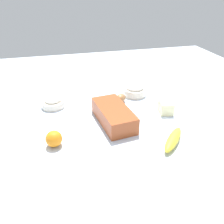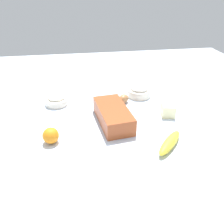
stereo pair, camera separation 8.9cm
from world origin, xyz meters
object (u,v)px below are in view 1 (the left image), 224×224
Objects in this scene: flour_bowl at (53,102)px; sugar_bowl at (135,90)px; banana at (173,139)px; orange_fruit at (54,139)px; egg_near_butter at (121,98)px; loaf_pan at (114,115)px; butter_block at (166,107)px.

sugar_bowl is (-0.03, 0.47, 0.01)m from flour_bowl.
sugar_bowl reaches higher than banana.
sugar_bowl is 1.94× the size of orange_fruit.
egg_near_butter is at bearing -56.67° from sugar_bowl.
banana is at bearing 34.97° from loaf_pan.
butter_block is (0.20, 0.56, 0.00)m from flour_bowl.
butter_block is 0.25m from egg_near_butter.
butter_block is (-0.14, 0.57, -0.00)m from orange_fruit.
egg_near_butter is (-0.41, -0.11, 0.00)m from banana.
orange_fruit reaches higher than egg_near_butter.
sugar_bowl is 0.13m from egg_near_butter.
sugar_bowl reaches higher than flour_bowl.
banana is 2.11× the size of butter_block.
butter_block is (-0.25, 0.09, 0.01)m from banana.
butter_block is (-0.03, 0.28, -0.01)m from loaf_pan.
flour_bowl reaches higher than banana.
banana is 2.88× the size of egg_near_butter.
flour_bowl is 0.35m from orange_fruit.
flour_bowl is at bearing -96.48° from egg_near_butter.
flour_bowl is 0.37m from egg_near_butter.
egg_near_butter is (0.07, -0.11, -0.01)m from sugar_bowl.
banana is 2.79× the size of orange_fruit.
butter_block is at bearing 161.06° from banana.
loaf_pan is 4.31× the size of orange_fruit.
loaf_pan is 0.33m from sugar_bowl.
butter_block is 1.36× the size of egg_near_butter.
butter_block is at bearing 20.38° from sugar_bowl.
loaf_pan is 0.30m from orange_fruit.
butter_block reaches higher than egg_near_butter.
flour_bowl is at bearing -86.51° from sugar_bowl.
sugar_bowl is at bearing -159.62° from butter_block.
flour_bowl is 0.66× the size of banana.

